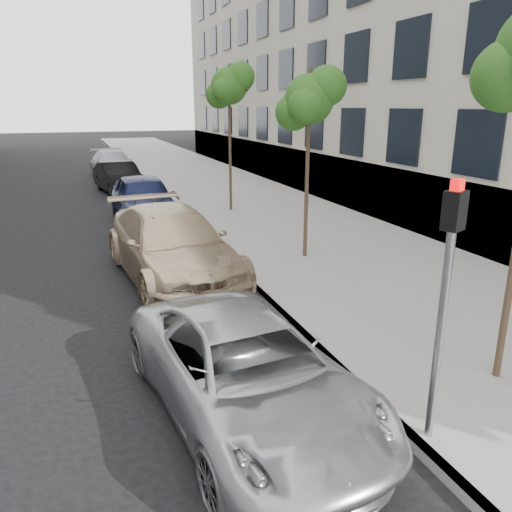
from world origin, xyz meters
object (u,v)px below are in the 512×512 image
sedan_blue (144,199)px  suv (172,245)px  signal_pole (446,284)px  sedan_black (119,178)px  tree_mid (310,100)px  tree_far (230,86)px  minivan (247,371)px  sedan_rear (113,164)px

sedan_blue → suv: bearing=-92.9°
signal_pole → sedan_black: (-1.68, 19.88, -1.36)m
tree_mid → tree_far: tree_far is taller
suv → sedan_black: bearing=84.7°
signal_pole → sedan_blue: bearing=71.6°
minivan → sedan_blue: sedan_blue is taller
suv → minivan: bearing=-96.7°
suv → sedan_rear: bearing=84.3°
signal_pole → suv: signal_pole is taller
minivan → tree_far: bearing=67.3°
sedan_blue → minivan: bearing=-92.6°
tree_far → sedan_black: 8.04m
minivan → suv: 5.77m
tree_far → sedan_rear: bearing=106.5°
signal_pole → suv: bearing=78.8°
tree_mid → suv: size_ratio=0.84×
sedan_blue → sedan_rear: 11.90m
tree_mid → sedan_blue: tree_mid is taller
tree_mid → sedan_black: 13.50m
tree_mid → sedan_black: size_ratio=1.09×
minivan → sedan_blue: (0.39, 12.01, 0.17)m
tree_far → sedan_black: tree_far is taller
suv → sedan_blue: sedan_blue is taller
tree_mid → sedan_black: tree_mid is taller
tree_mid → signal_pole: size_ratio=1.53×
tree_far → tree_mid: bearing=-90.0°
tree_mid → sedan_rear: bearing=100.7°
tree_far → sedan_black: (-3.54, 6.09, -3.88)m
minivan → sedan_black: sedan_black is taller
minivan → tree_mid: bearing=52.0°
minivan → sedan_rear: bearing=83.1°
signal_pole → sedan_blue: signal_pole is taller
tree_far → suv: (-3.56, -6.70, -3.77)m
sedan_black → tree_mid: bearing=-83.0°
signal_pole → suv: size_ratio=0.55×
minivan → sedan_rear: (0.33, 23.91, 0.10)m
tree_mid → minivan: tree_mid is taller
sedan_rear → sedan_black: bearing=-94.8°
sedan_black → minivan: bearing=-99.3°
minivan → suv: bearing=82.4°
sedan_blue → sedan_black: bearing=91.1°
tree_far → signal_pole: (-1.86, -13.79, -2.53)m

